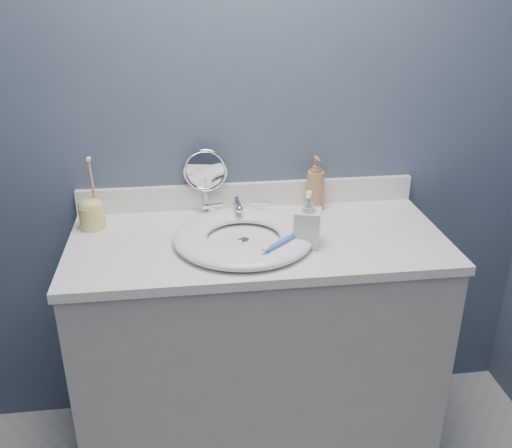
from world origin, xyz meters
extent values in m
cube|color=#414D62|center=(0.00, 1.25, 1.20)|extent=(2.20, 0.02, 2.40)
cube|color=#B0AAA1|center=(0.00, 0.97, 0.42)|extent=(1.20, 0.55, 0.85)
cube|color=white|center=(0.00, 0.97, 0.86)|extent=(1.22, 0.57, 0.03)
cube|color=white|center=(0.00, 1.24, 0.93)|extent=(1.22, 0.02, 0.09)
cylinder|color=silver|center=(-0.05, 0.94, 0.88)|extent=(0.04, 0.04, 0.01)
cube|color=silver|center=(-0.05, 1.16, 0.89)|extent=(0.22, 0.05, 0.01)
cylinder|color=silver|center=(-0.05, 1.16, 0.92)|extent=(0.03, 0.03, 0.06)
cylinder|color=silver|center=(-0.05, 1.11, 0.94)|extent=(0.02, 0.09, 0.02)
sphere|color=silver|center=(-0.05, 1.06, 0.94)|extent=(0.03, 0.03, 0.03)
cylinder|color=silver|center=(-0.14, 1.16, 0.90)|extent=(0.02, 0.02, 0.03)
cube|color=silver|center=(-0.14, 1.16, 0.92)|extent=(0.08, 0.03, 0.01)
cylinder|color=silver|center=(0.04, 1.16, 0.90)|extent=(0.02, 0.02, 0.03)
cube|color=silver|center=(0.04, 1.16, 0.92)|extent=(0.08, 0.03, 0.01)
cylinder|color=silver|center=(-0.15, 1.21, 0.89)|extent=(0.09, 0.09, 0.01)
cylinder|color=silver|center=(-0.15, 1.21, 0.94)|extent=(0.01, 0.01, 0.12)
torus|color=silver|center=(-0.15, 1.21, 1.03)|extent=(0.16, 0.03, 0.16)
cylinder|color=white|center=(-0.15, 1.21, 1.03)|extent=(0.13, 0.02, 0.13)
imported|color=#AB7A4D|center=(0.24, 1.19, 0.98)|extent=(0.08, 0.08, 0.19)
imported|color=silver|center=(0.15, 0.90, 0.97)|extent=(0.10, 0.10, 0.18)
cylinder|color=#EBCC75|center=(-0.54, 1.12, 0.92)|extent=(0.09, 0.09, 0.08)
ellipsoid|color=#EBCC75|center=(-0.54, 1.12, 0.96)|extent=(0.09, 0.07, 0.05)
cylinder|color=#D17680|center=(-0.53, 1.12, 1.04)|extent=(0.01, 0.03, 0.16)
cube|color=white|center=(-0.53, 1.11, 1.12)|extent=(0.01, 0.02, 0.01)
cube|color=blue|center=(0.06, 0.84, 0.92)|extent=(0.12, 0.12, 0.01)
cube|color=white|center=(0.00, 0.78, 0.93)|extent=(0.02, 0.02, 0.01)
camera|label=1|loc=(-0.22, -0.68, 1.69)|focal=40.00mm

